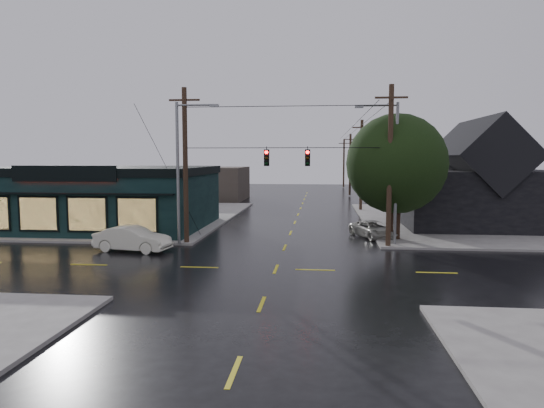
# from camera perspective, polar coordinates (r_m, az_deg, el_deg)

# --- Properties ---
(ground_plane) EXTENTS (160.00, 160.00, 0.00)m
(ground_plane) POSITION_cam_1_polar(r_m,az_deg,el_deg) (24.98, 0.46, -7.66)
(ground_plane) COLOR black
(sidewalk_nw) EXTENTS (28.00, 28.00, 0.15)m
(sidewalk_nw) POSITION_cam_1_polar(r_m,az_deg,el_deg) (49.82, -20.80, -1.34)
(sidewalk_nw) COLOR gray
(sidewalk_nw) RESTS_ON ground
(sidewalk_ne) EXTENTS (28.00, 28.00, 0.15)m
(sidewalk_ne) POSITION_cam_1_polar(r_m,az_deg,el_deg) (47.98, 27.46, -1.85)
(sidewalk_ne) COLOR gray
(sidewalk_ne) RESTS_ON ground
(pizza_shop) EXTENTS (16.30, 12.34, 4.90)m
(pizza_shop) POSITION_cam_1_polar(r_m,az_deg,el_deg) (41.10, -19.06, 0.82)
(pizza_shop) COLOR black
(pizza_shop) RESTS_ON ground
(ne_building) EXTENTS (12.60, 11.60, 8.75)m
(ne_building) POSITION_cam_1_polar(r_m,az_deg,el_deg) (43.17, 23.00, 3.44)
(ne_building) COLOR black
(ne_building) RESTS_ON ground
(corner_tree) EXTENTS (6.77, 6.77, 8.51)m
(corner_tree) POSITION_cam_1_polar(r_m,az_deg,el_deg) (33.92, 14.43, 4.59)
(corner_tree) COLOR black
(corner_tree) RESTS_ON ground
(utility_pole_nw) EXTENTS (2.00, 0.32, 10.15)m
(utility_pole_nw) POSITION_cam_1_polar(r_m,az_deg,el_deg) (32.45, -10.00, -4.69)
(utility_pole_nw) COLOR #312515
(utility_pole_nw) RESTS_ON ground
(utility_pole_ne) EXTENTS (2.00, 0.32, 10.15)m
(utility_pole_ne) POSITION_cam_1_polar(r_m,az_deg,el_deg) (31.53, 13.48, -5.05)
(utility_pole_ne) COLOR #312515
(utility_pole_ne) RESTS_ON ground
(utility_pole_far_a) EXTENTS (2.00, 0.32, 9.65)m
(utility_pole_far_a) POSITION_cam_1_polar(r_m,az_deg,el_deg) (52.70, 10.37, -0.80)
(utility_pole_far_a) COLOR #312515
(utility_pole_far_a) RESTS_ON ground
(utility_pole_far_b) EXTENTS (2.00, 0.32, 9.15)m
(utility_pole_far_b) POSITION_cam_1_polar(r_m,az_deg,el_deg) (72.57, 9.12, 0.92)
(utility_pole_far_b) COLOR #312515
(utility_pole_far_b) RESTS_ON ground
(utility_pole_far_c) EXTENTS (2.00, 0.32, 9.15)m
(utility_pole_far_c) POSITION_cam_1_polar(r_m,az_deg,el_deg) (92.50, 8.41, 1.89)
(utility_pole_far_c) COLOR #312515
(utility_pole_far_c) RESTS_ON ground
(span_signal_assembly) EXTENTS (13.00, 0.48, 1.23)m
(span_signal_assembly) POSITION_cam_1_polar(r_m,az_deg,el_deg) (30.80, 1.77, 5.51)
(span_signal_assembly) COLOR black
(span_signal_assembly) RESTS_ON ground
(streetlight_nw) EXTENTS (5.40, 0.30, 9.15)m
(streetlight_nw) POSITION_cam_1_polar(r_m,az_deg,el_deg) (31.87, -10.86, -4.88)
(streetlight_nw) COLOR slate
(streetlight_nw) RESTS_ON ground
(streetlight_ne) EXTENTS (5.40, 0.30, 9.15)m
(streetlight_ne) POSITION_cam_1_polar(r_m,az_deg,el_deg) (32.28, 14.19, -4.82)
(streetlight_ne) COLOR slate
(streetlight_ne) RESTS_ON ground
(bg_building_west) EXTENTS (12.00, 10.00, 4.40)m
(bg_building_west) POSITION_cam_1_polar(r_m,az_deg,el_deg) (66.34, -8.42, 2.41)
(bg_building_west) COLOR #40362E
(bg_building_west) RESTS_ON ground
(bg_building_east) EXTENTS (14.00, 12.00, 5.60)m
(bg_building_east) POSITION_cam_1_polar(r_m,az_deg,el_deg) (70.64, 17.02, 2.90)
(bg_building_east) COLOR black
(bg_building_east) RESTS_ON ground
(sedan_cream) EXTENTS (4.86, 2.36, 1.54)m
(sedan_cream) POSITION_cam_1_polar(r_m,az_deg,el_deg) (30.65, -16.09, -3.96)
(sedan_cream) COLOR silver
(sedan_cream) RESTS_ON ground
(suv_silver) EXTENTS (3.57, 4.69, 1.18)m
(suv_silver) POSITION_cam_1_polar(r_m,az_deg,el_deg) (35.25, 11.84, -2.94)
(suv_silver) COLOR #A3A296
(suv_silver) RESTS_ON ground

